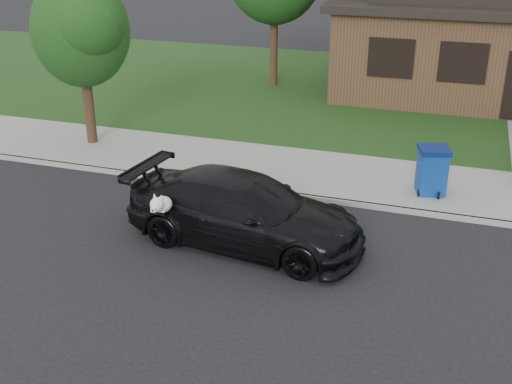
% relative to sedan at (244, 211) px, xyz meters
% --- Properties ---
extents(ground, '(120.00, 120.00, 0.00)m').
position_rel_sedan_xyz_m(ground, '(1.48, -1.09, -0.70)').
color(ground, black).
rests_on(ground, ground).
extents(sidewalk, '(60.00, 3.00, 0.12)m').
position_rel_sedan_xyz_m(sidewalk, '(1.48, 3.91, -0.64)').
color(sidewalk, gray).
rests_on(sidewalk, ground).
extents(curb, '(60.00, 0.12, 0.12)m').
position_rel_sedan_xyz_m(curb, '(1.48, 2.41, -0.64)').
color(curb, gray).
rests_on(curb, ground).
extents(lawn, '(60.00, 13.00, 0.13)m').
position_rel_sedan_xyz_m(lawn, '(1.48, 11.91, -0.64)').
color(lawn, '#193814').
rests_on(lawn, ground).
extents(sedan, '(5.03, 2.55, 1.40)m').
position_rel_sedan_xyz_m(sedan, '(0.00, 0.00, 0.00)').
color(sedan, black).
rests_on(sedan, ground).
extents(recycling_bin, '(0.83, 0.83, 1.11)m').
position_rel_sedan_xyz_m(recycling_bin, '(3.36, 3.46, -0.02)').
color(recycling_bin, navy).
rests_on(recycling_bin, sidewalk).
extents(tree_2, '(2.73, 2.60, 4.59)m').
position_rel_sedan_xyz_m(tree_2, '(-5.90, 4.03, 2.56)').
color(tree_2, '#332114').
rests_on(tree_2, ground).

